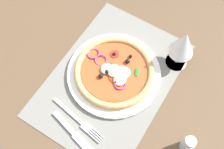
% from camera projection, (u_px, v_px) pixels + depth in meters
% --- Properties ---
extents(ground_plane, '(1.90, 1.40, 0.02)m').
position_uv_depth(ground_plane, '(111.00, 81.00, 0.85)').
color(ground_plane, brown).
extents(placemat, '(0.47, 0.32, 0.00)m').
position_uv_depth(placemat, '(111.00, 79.00, 0.84)').
color(placemat, slate).
rests_on(placemat, ground_plane).
extents(plate, '(0.28, 0.28, 0.01)m').
position_uv_depth(plate, '(113.00, 73.00, 0.84)').
color(plate, white).
rests_on(plate, placemat).
extents(pizza, '(0.23, 0.23, 0.03)m').
position_uv_depth(pizza, '(113.00, 71.00, 0.83)').
color(pizza, tan).
rests_on(pizza, plate).
extents(fork, '(0.04, 0.18, 0.00)m').
position_uv_depth(fork, '(80.00, 121.00, 0.78)').
color(fork, silver).
rests_on(fork, placemat).
extents(knife, '(0.06, 0.20, 0.01)m').
position_uv_depth(knife, '(79.00, 139.00, 0.76)').
color(knife, silver).
rests_on(knife, placemat).
extents(wine_glass, '(0.07, 0.07, 0.15)m').
position_uv_depth(wine_glass, '(183.00, 44.00, 0.78)').
color(wine_glass, silver).
rests_on(wine_glass, ground_plane).
extents(pepper_shaker, '(0.03, 0.03, 0.07)m').
position_uv_depth(pepper_shaker, '(188.00, 144.00, 0.73)').
color(pepper_shaker, silver).
rests_on(pepper_shaker, ground_plane).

